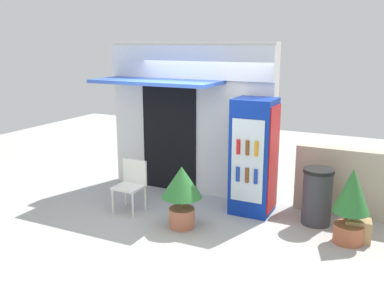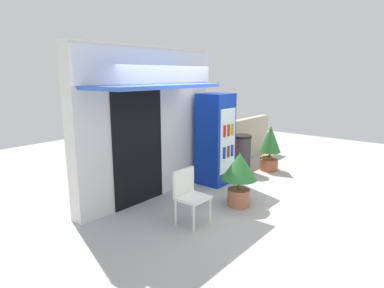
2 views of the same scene
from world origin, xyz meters
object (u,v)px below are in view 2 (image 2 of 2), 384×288
(plastic_chair, at_px, (189,192))
(trash_bin, at_px, (241,153))
(drink_cooler, at_px, (216,139))
(cardboard_box, at_px, (267,162))
(potted_plant_curbside, at_px, (270,145))
(potted_plant_near_shop, at_px, (239,173))

(plastic_chair, distance_m, trash_bin, 3.07)
(drink_cooler, relative_size, plastic_chair, 2.23)
(drink_cooler, distance_m, plastic_chair, 2.12)
(plastic_chair, bearing_deg, drink_cooler, 23.45)
(trash_bin, bearing_deg, cardboard_box, -29.38)
(potted_plant_curbside, relative_size, trash_bin, 1.23)
(potted_plant_curbside, bearing_deg, trash_bin, 138.67)
(potted_plant_near_shop, xyz_separation_m, trash_bin, (1.86, 1.06, -0.17))
(potted_plant_near_shop, distance_m, trash_bin, 2.15)
(plastic_chair, bearing_deg, cardboard_box, 6.86)
(cardboard_box, bearing_deg, potted_plant_curbside, -135.05)
(drink_cooler, xyz_separation_m, plastic_chair, (-1.90, -0.82, -0.47))
(plastic_chair, distance_m, potted_plant_curbside, 3.53)
(drink_cooler, xyz_separation_m, potted_plant_near_shop, (-0.79, -1.08, -0.35))
(drink_cooler, xyz_separation_m, cardboard_box, (1.73, -0.39, -0.81))
(drink_cooler, distance_m, potted_plant_curbside, 1.72)
(plastic_chair, height_order, trash_bin, trash_bin)
(plastic_chair, relative_size, potted_plant_curbside, 0.78)
(potted_plant_curbside, bearing_deg, drink_cooler, 162.87)
(plastic_chair, xyz_separation_m, cardboard_box, (3.62, 0.44, -0.34))
(potted_plant_near_shop, bearing_deg, trash_bin, 29.77)
(plastic_chair, distance_m, cardboard_box, 3.66)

